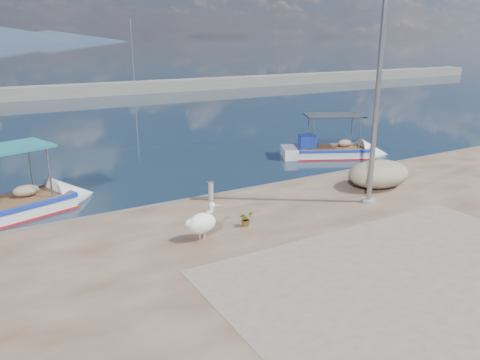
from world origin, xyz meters
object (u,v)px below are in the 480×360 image
Objects in this scene: boat_right at (331,153)px; bollard_near at (211,189)px; boat_left at (6,211)px; pelican at (203,222)px; lamp_post at (376,101)px.

bollard_near is at bearing -128.81° from boat_right.
bollard_near is (6.00, -3.08, 0.66)m from boat_left.
boat_left reaches higher than bollard_near.
boat_left is 7.32m from pelican.
lamp_post is at bearing -96.21° from boat_right.
boat_left is at bearing 140.23° from pelican.
boat_right is 7.69× the size of bollard_near.
boat_left is 14.71m from boat_right.
pelican is at bearing -120.53° from boat_right.
boat_right is at bearing -13.62° from boat_left.
lamp_post is 10.20× the size of bollard_near.
pelican is 0.15× the size of lamp_post.
lamp_post is at bearing -31.97° from bollard_near.
boat_right is at bearing 25.31° from bollard_near.
boat_left reaches higher than boat_right.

